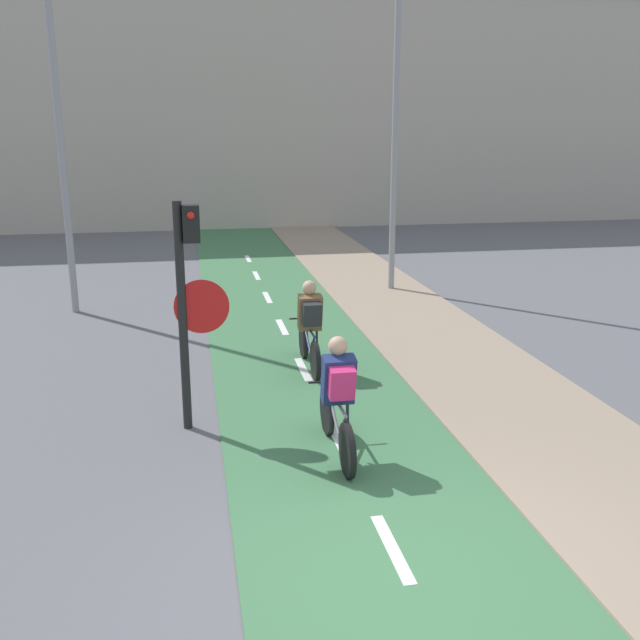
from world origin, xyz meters
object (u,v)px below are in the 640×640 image
Objects in this scene: street_lamp_far at (54,76)px; cyclist_far at (310,327)px; street_lamp_sidewalk at (396,97)px; cyclist_near at (338,400)px; traffic_light_pole at (189,290)px.

street_lamp_far reaches higher than cyclist_far.
cyclist_far is (4.14, -4.50, -3.93)m from street_lamp_far.
street_lamp_sidewalk is 9.61m from cyclist_near.
cyclist_far is at bearing -118.16° from street_lamp_sidewalk.
cyclist_near is at bearing -62.53° from street_lamp_far.
traffic_light_pole is 1.67× the size of cyclist_far.
traffic_light_pole reaches higher than cyclist_far.
cyclist_far is at bearing 46.92° from traffic_light_pole.
street_lamp_far is (-2.33, 6.44, 2.85)m from traffic_light_pole.
street_lamp_far reaches higher than street_lamp_sidewalk.
traffic_light_pole is at bearing 144.61° from cyclist_near.
traffic_light_pole reaches higher than cyclist_near.
street_lamp_far is 9.40m from cyclist_near.
traffic_light_pole is 2.24m from cyclist_near.
cyclist_far is (1.81, 1.93, -1.08)m from traffic_light_pole.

